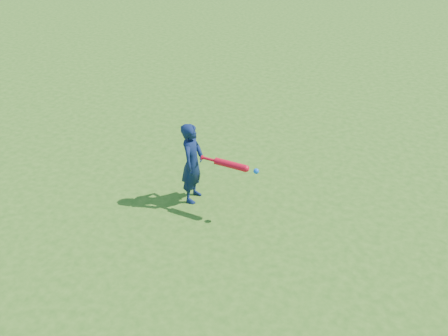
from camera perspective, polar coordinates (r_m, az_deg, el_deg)
name	(u,v)px	position (r m, az deg, el deg)	size (l,w,h in m)	color
ground	(222,202)	(7.31, -0.20, -3.89)	(80.00, 80.00, 0.00)	#2F6017
child	(192,163)	(7.06, -3.64, 0.58)	(0.44, 0.29, 1.22)	#0D1B40
bat_swing	(233,165)	(6.67, 1.04, 0.31)	(0.85, 0.10, 0.10)	red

